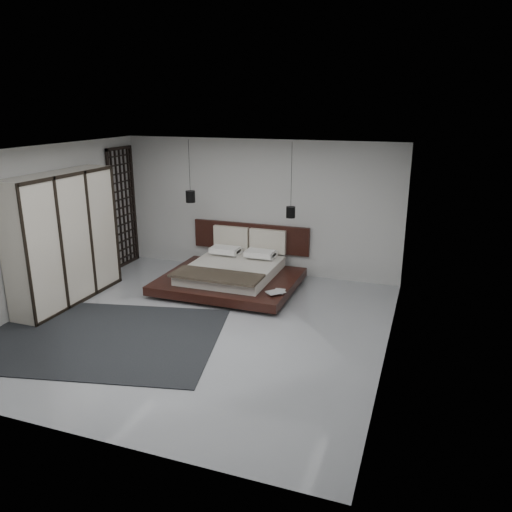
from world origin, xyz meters
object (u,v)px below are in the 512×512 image
at_px(lattice_screen, 123,207).
at_px(bed, 232,273).
at_px(pendant_left, 190,196).
at_px(rug, 102,337).
at_px(pendant_right, 291,212).
at_px(wardrobe, 64,239).

bearing_deg(lattice_screen, bed, -10.81).
xyz_separation_m(pendant_left, rug, (0.02, -3.21, -1.66)).
relative_size(bed, pendant_right, 1.83).
height_order(lattice_screen, wardrobe, lattice_screen).
distance_m(lattice_screen, bed, 3.02).
bearing_deg(bed, rug, -110.28).
relative_size(bed, pendant_left, 2.06).
bearing_deg(pendant_left, wardrobe, -125.42).
xyz_separation_m(bed, pendant_left, (-1.06, 0.39, 1.39)).
xyz_separation_m(pendant_right, wardrobe, (-3.60, -2.08, -0.33)).
bearing_deg(pendant_right, rug, -123.24).
distance_m(wardrobe, rug, 2.21).
height_order(lattice_screen, pendant_right, pendant_right).
xyz_separation_m(lattice_screen, rug, (1.75, -3.36, -1.29)).
height_order(bed, pendant_left, pendant_left).
height_order(lattice_screen, pendant_left, pendant_left).
bearing_deg(bed, wardrobe, -146.29).
bearing_deg(wardrobe, pendant_left, 54.58).
height_order(pendant_left, rug, pendant_left).
distance_m(bed, pendant_left, 1.79).
bearing_deg(pendant_right, wardrobe, -149.97).
height_order(pendant_right, rug, pendant_right).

